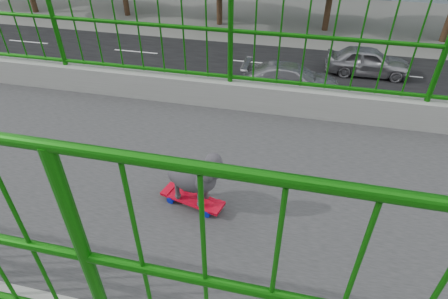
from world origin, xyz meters
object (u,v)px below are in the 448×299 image
car_0 (104,183)px  car_3 (292,79)px  skateboard (192,199)px  car_1 (355,160)px  car_2 (95,87)px  car_4 (368,61)px  poodle (194,175)px

car_0 → car_3: bearing=149.8°
skateboard → car_1: bearing=176.4°
skateboard → car_2: (-12.61, -9.21, -6.28)m
car_0 → car_4: (-12.80, 9.65, 0.03)m
car_1 → car_3: (-6.40, -2.80, -0.05)m
skateboard → car_0: bearing=-124.9°
poodle → car_0: bearing=-124.8°
skateboard → car_0: 10.35m
car_0 → car_2: (-6.40, -3.85, 0.02)m
skateboard → car_1: size_ratio=0.11×
car_0 → car_2: 7.47m
skateboard → poodle: bearing=90.0°
poodle → car_0: 10.52m
skateboard → car_2: skateboard is taller
car_2 → car_3: car_2 is taller
poodle → car_3: 17.13m
car_4 → car_1: bearing=172.6°
car_0 → car_1: bearing=110.8°
car_2 → car_3: bearing=-71.3°
car_0 → car_2: bearing=-149.0°
car_1 → car_0: bearing=-69.2°
car_0 → car_1: 8.99m
poodle → car_3: (-15.82, 0.21, -6.57)m
car_1 → car_2: size_ratio=0.86×
car_1 → poodle: bearing=-17.7°
skateboard → poodle: poodle is taller
car_0 → car_4: bearing=143.0°
car_0 → car_3: car_0 is taller
poodle → car_3: poodle is taller
car_2 → car_3: size_ratio=1.09×
car_3 → car_2: bearing=108.7°
skateboard → poodle: (0.01, 0.03, 0.26)m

